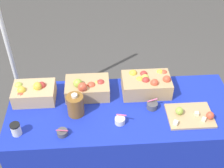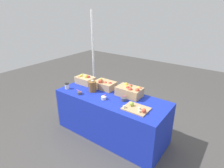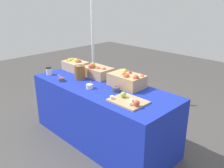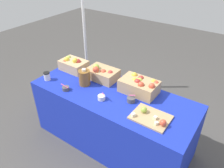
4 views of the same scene
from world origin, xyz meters
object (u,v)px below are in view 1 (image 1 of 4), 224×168
apple_crate_right (147,84)px  coffee_cup (16,129)px  cider_jug (75,105)px  tent_pole (4,34)px  apple_crate_middle (88,88)px  apple_crate_left (34,93)px  sample_bowl_mid (152,105)px  sample_bowl_far (120,120)px  cutting_board_front (191,115)px  sample_bowl_near (62,133)px

apple_crate_right → coffee_cup: size_ratio=4.02×
cider_jug → tent_pole: 1.07m
apple_crate_middle → coffee_cup: size_ratio=3.63×
apple_crate_middle → coffee_cup: 0.68m
apple_crate_left → coffee_cup: 0.39m
apple_crate_right → sample_bowl_mid: apple_crate_right is taller
apple_crate_middle → cider_jug: cider_jug is taller
apple_crate_middle → sample_bowl_far: (0.25, -0.35, -0.05)m
apple_crate_middle → sample_bowl_far: bearing=-54.5°
apple_crate_left → apple_crate_middle: size_ratio=0.93×
apple_crate_right → tent_pole: 1.42m
coffee_cup → sample_bowl_far: bearing=4.2°
cutting_board_front → cider_jug: bearing=173.7°
apple_crate_middle → cider_jug: (-0.10, -0.22, 0.02)m
apple_crate_middle → sample_bowl_near: apple_crate_middle is taller
apple_crate_middle → apple_crate_right: bearing=0.9°
sample_bowl_mid → tent_pole: (-1.30, 0.78, 0.26)m
cutting_board_front → apple_crate_middle: bearing=158.6°
apple_crate_left → sample_bowl_far: size_ratio=3.22×
cutting_board_front → cider_jug: cider_jug is taller
apple_crate_left → coffee_cup: bearing=-103.0°
sample_bowl_far → cider_jug: bearing=159.8°
apple_crate_right → sample_bowl_near: (-0.71, -0.45, -0.06)m
sample_bowl_mid → apple_crate_right: bearing=94.6°
sample_bowl_near → tent_pole: bearing=119.4°
apple_crate_left → cutting_board_front: size_ratio=0.95×
apple_crate_middle → sample_bowl_mid: (0.53, -0.20, -0.05)m
sample_bowl_near → sample_bowl_far: (0.44, 0.09, 0.00)m
tent_pole → sample_bowl_mid: bearing=-31.1°
cutting_board_front → tent_pole: bearing=150.4°
apple_crate_left → apple_crate_middle: apple_crate_middle is taller
apple_crate_left → tent_pole: bearing=117.4°
apple_crate_right → cider_jug: (-0.61, -0.23, 0.01)m
apple_crate_right → sample_bowl_far: apple_crate_right is taller
cutting_board_front → tent_pole: (-1.59, 0.90, 0.27)m
apple_crate_right → cutting_board_front: size_ratio=1.14×
tent_pole → apple_crate_right: bearing=-24.1°
sample_bowl_far → tent_pole: bearing=137.7°
apple_crate_left → apple_crate_middle: (0.45, 0.03, 0.00)m
sample_bowl_mid → cutting_board_front: bearing=-22.5°
apple_crate_middle → cider_jug: 0.24m
sample_bowl_mid → coffee_cup: size_ratio=0.92×
apple_crate_middle → sample_bowl_mid: 0.57m
coffee_cup → tent_pole: (-0.23, 0.99, 0.24)m
sample_bowl_mid → sample_bowl_near: bearing=-161.8°
sample_bowl_near → coffee_cup: size_ratio=0.86×
cider_jug → sample_bowl_near: bearing=-114.3°
apple_crate_middle → cutting_board_front: apple_crate_middle is taller
apple_crate_left → cider_jug: (0.36, -0.19, 0.02)m
apple_crate_right → cutting_board_front: bearing=-46.8°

